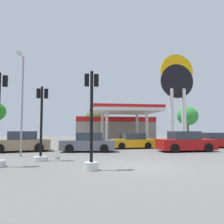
{
  "coord_description": "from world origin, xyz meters",
  "views": [
    {
      "loc": [
        -3.18,
        -10.83,
        1.88
      ],
      "look_at": [
        0.25,
        10.58,
        3.43
      ],
      "focal_mm": 36.53,
      "sensor_mm": 36.0,
      "label": 1
    }
  ],
  "objects": [
    {
      "name": "car_1",
      "position": [
        2.12,
        10.04,
        0.65
      ],
      "size": [
        4.07,
        1.97,
        1.43
      ],
      "color": "black",
      "rests_on": "ground"
    },
    {
      "name": "traffic_signal_2",
      "position": [
        -2.47,
        -0.45,
        1.65
      ],
      "size": [
        0.66,
        0.69,
        4.5
      ],
      "color": "silver",
      "rests_on": "ground"
    },
    {
      "name": "car_4",
      "position": [
        10.17,
        9.53,
        0.66
      ],
      "size": [
        4.16,
        2.04,
        1.46
      ],
      "color": "black",
      "rests_on": "ground"
    },
    {
      "name": "traffic_signal_1",
      "position": [
        -5.15,
        2.93,
        1.51
      ],
      "size": [
        0.8,
        0.8,
        4.32
      ],
      "color": "silver",
      "rests_on": "ground"
    },
    {
      "name": "ground_plane",
      "position": [
        0.0,
        0.0,
        0.0
      ],
      "size": [
        90.0,
        90.0,
        0.0
      ],
      "primitive_type": "plane",
      "color": "slate",
      "rests_on": "ground"
    },
    {
      "name": "car_2",
      "position": [
        -2.15,
        7.66,
        0.7
      ],
      "size": [
        4.52,
        2.44,
        1.54
      ],
      "color": "black",
      "rests_on": "ground"
    },
    {
      "name": "corner_streetlamp",
      "position": [
        -6.8,
        5.17,
        4.11
      ],
      "size": [
        0.24,
        1.48,
        6.82
      ],
      "color": "gray",
      "rests_on": "ground"
    },
    {
      "name": "gas_station",
      "position": [
        2.3,
        21.41,
        2.01
      ],
      "size": [
        10.88,
        14.24,
        4.34
      ],
      "color": "gray",
      "rests_on": "ground"
    },
    {
      "name": "car_3",
      "position": [
        -7.54,
        8.65,
        0.74
      ],
      "size": [
        4.86,
        2.72,
        1.64
      ],
      "color": "black",
      "rests_on": "ground"
    },
    {
      "name": "tree_2",
      "position": [
        17.38,
        28.63,
        4.15
      ],
      "size": [
        3.82,
        3.82,
        5.92
      ],
      "color": "brown",
      "rests_on": "ground"
    },
    {
      "name": "station_pole_sign",
      "position": [
        9.83,
        16.76,
        7.33
      ],
      "size": [
        4.43,
        0.56,
        11.56
      ],
      "color": "white",
      "rests_on": "ground"
    },
    {
      "name": "car_0",
      "position": [
        5.7,
        6.67,
        0.74
      ],
      "size": [
        4.61,
        2.16,
        1.64
      ],
      "color": "black",
      "rests_on": "ground"
    },
    {
      "name": "tree_1",
      "position": [
        -0.1,
        26.36,
        3.62
      ],
      "size": [
        2.98,
        2.98,
        4.87
      ],
      "color": "brown",
      "rests_on": "ground"
    }
  ]
}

